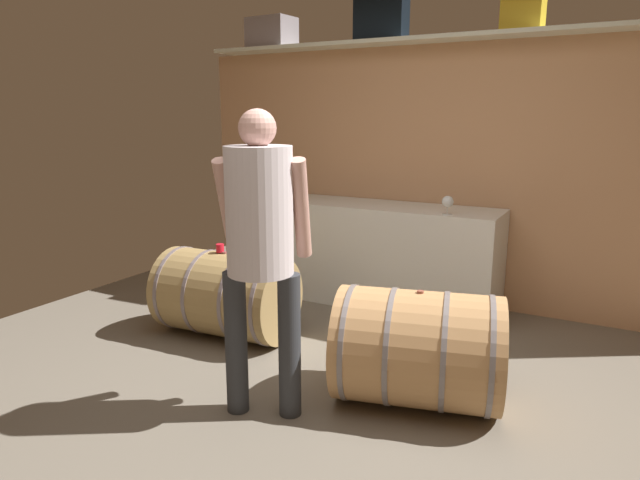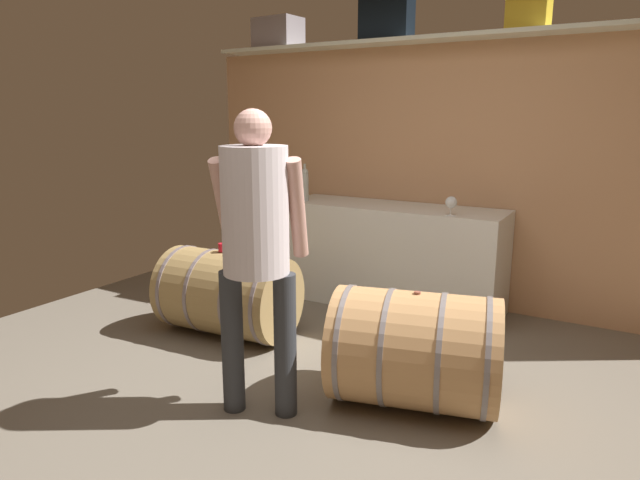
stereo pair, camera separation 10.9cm
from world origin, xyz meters
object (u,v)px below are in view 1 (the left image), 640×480
work_cabinet (387,255)px  wine_barrel_near (226,294)px  toolcase_yellow (523,10)px  toolcase_grey (272,33)px  winemaker_pouring (260,234)px  tasting_cup (220,248)px  wine_glass (448,202)px  toolcase_black (381,20)px  wine_bottle_clear (300,184)px  wine_barrel_far (418,348)px

work_cabinet → wine_barrel_near: size_ratio=1.88×
wine_barrel_near → toolcase_yellow: bearing=36.1°
toolcase_grey → work_cabinet: toolcase_grey is taller
wine_barrel_near → winemaker_pouring: (0.86, -0.78, 0.68)m
tasting_cup → winemaker_pouring: (0.89, -0.78, 0.34)m
work_cabinet → wine_glass: 0.78m
toolcase_black → wine_bottle_clear: size_ratio=1.27×
toolcase_yellow → tasting_cup: toolcase_yellow is taller
winemaker_pouring → toolcase_grey: bearing=101.5°
wine_barrel_far → wine_barrel_near: bearing=155.2°
toolcase_grey → toolcase_black: size_ratio=1.00×
toolcase_yellow → winemaker_pouring: size_ratio=0.19×
wine_barrel_far → toolcase_yellow: bearing=71.2°
toolcase_yellow → wine_barrel_near: size_ratio=0.31×
wine_barrel_far → tasting_cup: (-1.59, 0.29, 0.33)m
toolcase_black → tasting_cup: toolcase_black is taller
wine_glass → wine_barrel_far: wine_glass is taller
wine_barrel_near → toolcase_black: bearing=63.8°
toolcase_grey → wine_glass: toolcase_grey is taller
toolcase_grey → tasting_cup: (0.45, -1.41, -1.66)m
toolcase_grey → tasting_cup: size_ratio=6.95×
wine_glass → wine_barrel_far: 1.47m
toolcase_black → toolcase_yellow: bearing=-4.2°
tasting_cup → wine_bottle_clear: bearing=88.6°
wine_glass → wine_barrel_near: (-1.32, -1.02, -0.63)m
toolcase_black → wine_bottle_clear: toolcase_black is taller
toolcase_grey → wine_glass: bearing=-8.7°
toolcase_black → toolcase_yellow: (1.11, 0.00, -0.01)m
work_cabinet → wine_barrel_near: bearing=-122.1°
toolcase_grey → wine_bottle_clear: size_ratio=1.27×
toolcase_grey → wine_barrel_near: 2.50m
wine_barrel_near → toolcase_grey: bearing=105.4°
toolcase_yellow → wine_barrel_far: size_ratio=0.29×
toolcase_black → wine_barrel_far: toolcase_black is taller
wine_barrel_far → winemaker_pouring: winemaker_pouring is taller
wine_bottle_clear → wine_glass: 1.33m
toolcase_grey → wine_glass: 2.30m
wine_barrel_near → tasting_cup: 0.34m
winemaker_pouring → wine_barrel_near: bearing=117.7°
wine_barrel_near → wine_barrel_far: bearing=-14.2°
toolcase_grey → toolcase_yellow: toolcase_yellow is taller
wine_barrel_near → tasting_cup: tasting_cup is taller
toolcase_yellow → wine_glass: size_ratio=2.12×
wine_bottle_clear → tasting_cup: wine_bottle_clear is taller
tasting_cup → toolcase_black: bearing=66.3°
wine_glass → wine_barrel_near: bearing=-142.2°
toolcase_yellow → wine_bottle_clear: bearing=-165.3°
wine_barrel_near → wine_barrel_far: 1.58m
toolcase_grey → toolcase_black: (1.07, 0.00, 0.03)m
toolcase_yellow → wine_barrel_far: bearing=-90.5°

